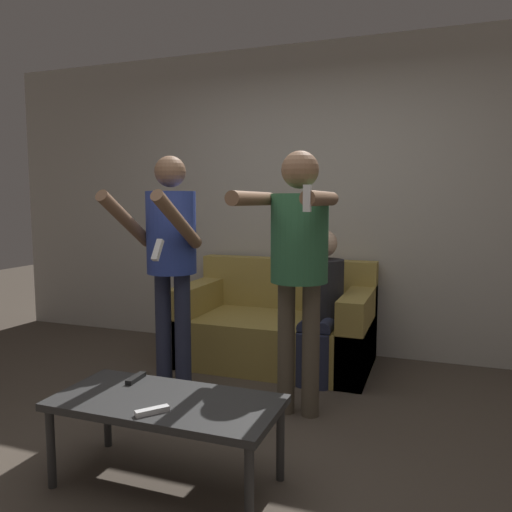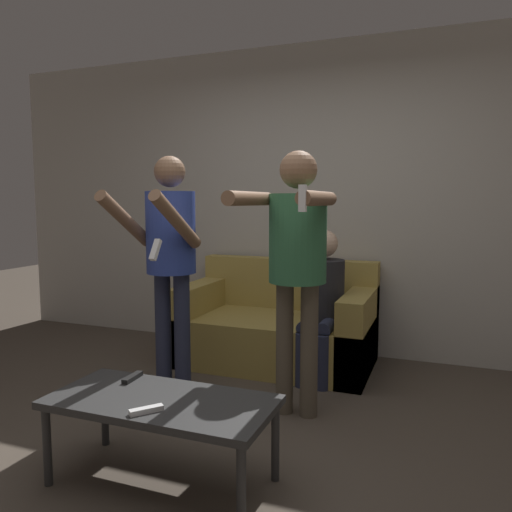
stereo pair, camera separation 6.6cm
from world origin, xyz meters
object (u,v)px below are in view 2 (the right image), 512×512
Objects in this scene: person_standing_left at (170,248)px; person_seated at (322,298)px; person_standing_right at (297,250)px; coffee_table at (161,407)px; remote_near at (146,410)px; remote_far at (132,377)px; couch at (277,329)px.

person_standing_left is 1.46× the size of person_seated.
person_seated is at bearing 91.37° from person_standing_right.
person_seated is 1.05× the size of coffee_table.
remote_near is 0.44m from remote_far.
coffee_table is (0.07, -1.91, 0.10)m from couch.
person_standing_right is 1.20m from remote_far.
person_seated is at bearing 79.80° from remote_near.
couch is 10.35× the size of remote_far.
remote_far reaches higher than coffee_table.
remote_near is at bearing -100.20° from person_seated.
person_seated is 8.15× the size of remote_near.
coffee_table is at bearing -101.93° from person_seated.
remote_far is at bearing -96.70° from couch.
person_standing_left is at bearing 115.49° from remote_near.
person_standing_left is at bearing 179.79° from person_standing_right.
couch is at bearing 65.13° from person_standing_left.
remote_far is (0.24, -0.80, -0.60)m from person_standing_left.
couch is 1.39× the size of person_seated.
person_standing_left is at bearing -139.15° from person_seated.
coffee_table is 0.17m from remote_near.
person_standing_left is 11.88× the size of remote_near.
person_standing_right is 1.32m from remote_near.
person_standing_right reaches higher than person_standing_left.
coffee_table is 0.32m from remote_far.
person_standing_right is 1.53× the size of coffee_table.
remote_near is (-0.34, -1.87, -0.18)m from person_seated.
person_seated is at bearing 78.07° from coffee_table.
remote_far is (-0.27, 0.16, 0.05)m from coffee_table.
person_standing_left is 1.26m from coffee_table.
person_standing_left is 1.22m from person_seated.
couch is 0.58m from person_seated.
couch is at bearing 83.30° from remote_far.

